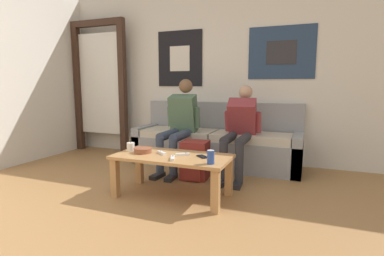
% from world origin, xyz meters
% --- Properties ---
extents(ground_plane, '(18.00, 18.00, 0.00)m').
position_xyz_m(ground_plane, '(0.00, 0.00, 0.00)').
color(ground_plane, '#9E7042').
extents(wall_back, '(10.00, 0.07, 2.55)m').
position_xyz_m(wall_back, '(0.00, 2.90, 1.28)').
color(wall_back, silver).
rests_on(wall_back, ground_plane).
extents(door_frame, '(1.00, 0.10, 2.15)m').
position_xyz_m(door_frame, '(-1.79, 2.68, 1.20)').
color(door_frame, '#382319').
rests_on(door_frame, ground_plane).
extents(couch, '(2.29, 0.71, 0.86)m').
position_xyz_m(couch, '(0.27, 2.56, 0.29)').
color(couch, gray).
rests_on(couch, ground_plane).
extents(coffee_table, '(1.16, 0.57, 0.42)m').
position_xyz_m(coffee_table, '(0.22, 1.22, 0.35)').
color(coffee_table, '#B27F4C').
rests_on(coffee_table, ground_plane).
extents(person_seated_adult, '(0.47, 0.89, 1.19)m').
position_xyz_m(person_seated_adult, '(-0.12, 2.16, 0.64)').
color(person_seated_adult, '#384256').
rests_on(person_seated_adult, ground_plane).
extents(person_seated_teen, '(0.47, 0.99, 1.11)m').
position_xyz_m(person_seated_teen, '(0.67, 2.21, 0.60)').
color(person_seated_teen, '#2D2D33').
rests_on(person_seated_teen, ground_plane).
extents(backpack, '(0.33, 0.31, 0.46)m').
position_xyz_m(backpack, '(0.23, 1.83, 0.22)').
color(backpack, maroon).
rests_on(backpack, ground_plane).
extents(ceramic_bowl, '(0.19, 0.19, 0.05)m').
position_xyz_m(ceramic_bowl, '(-0.11, 1.21, 0.45)').
color(ceramic_bowl, brown).
rests_on(ceramic_bowl, coffee_table).
extents(pillar_candle, '(0.08, 0.08, 0.10)m').
position_xyz_m(pillar_candle, '(-0.28, 1.24, 0.47)').
color(pillar_candle, silver).
rests_on(pillar_candle, coffee_table).
extents(drink_can_blue, '(0.07, 0.07, 0.12)m').
position_xyz_m(drink_can_blue, '(0.68, 1.05, 0.48)').
color(drink_can_blue, '#28479E').
rests_on(drink_can_blue, coffee_table).
extents(game_controller_near_left, '(0.14, 0.11, 0.03)m').
position_xyz_m(game_controller_near_left, '(0.32, 1.24, 0.43)').
color(game_controller_near_left, white).
rests_on(game_controller_near_left, coffee_table).
extents(game_controller_near_right, '(0.09, 0.15, 0.03)m').
position_xyz_m(game_controller_near_right, '(0.29, 1.07, 0.43)').
color(game_controller_near_right, white).
rests_on(game_controller_near_right, coffee_table).
extents(game_controller_far_center, '(0.14, 0.11, 0.03)m').
position_xyz_m(game_controller_far_center, '(0.09, 1.23, 0.43)').
color(game_controller_far_center, white).
rests_on(game_controller_far_center, coffee_table).
extents(cell_phone, '(0.15, 0.14, 0.01)m').
position_xyz_m(cell_phone, '(0.52, 1.26, 0.43)').
color(cell_phone, black).
rests_on(cell_phone, coffee_table).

